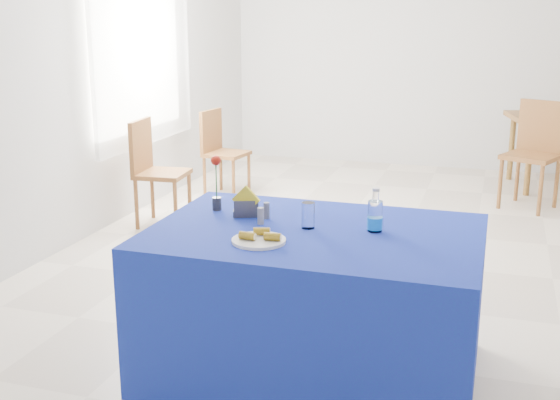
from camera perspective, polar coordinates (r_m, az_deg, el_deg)
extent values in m
plane|color=beige|center=(5.28, 9.16, -5.00)|extent=(7.00, 7.00, 0.00)
plane|color=silver|center=(8.45, 13.24, 11.98)|extent=(5.00, 0.00, 5.00)
plane|color=silver|center=(1.62, -7.86, 1.03)|extent=(5.00, 0.00, 5.00)
plane|color=silver|center=(5.87, -15.55, 10.68)|extent=(0.00, 7.00, 7.00)
cube|color=white|center=(6.53, -11.55, 12.62)|extent=(0.04, 1.50, 1.60)
cube|color=white|center=(6.50, -10.99, 12.64)|extent=(0.04, 1.75, 1.85)
cylinder|color=white|center=(3.25, -1.74, -3.31)|extent=(0.25, 0.25, 0.01)
cylinder|color=white|center=(3.44, 2.30, -1.26)|extent=(0.06, 0.06, 0.13)
cylinder|color=gray|center=(3.51, -1.58, -1.30)|extent=(0.03, 0.03, 0.08)
cylinder|color=#5D5D61|center=(3.60, -1.10, -0.87)|extent=(0.03, 0.03, 0.08)
cube|color=navy|center=(3.56, 2.78, -8.30)|extent=(1.60, 1.10, 0.76)
cylinder|color=white|center=(3.42, 7.73, -1.31)|extent=(0.07, 0.07, 0.15)
cylinder|color=#0D78ED|center=(3.43, 7.71, -1.87)|extent=(0.08, 0.08, 0.06)
cylinder|color=white|center=(3.39, 7.79, 0.31)|extent=(0.03, 0.03, 0.05)
cylinder|color=silver|center=(3.39, 7.81, 0.84)|extent=(0.04, 0.04, 0.01)
cube|color=#36363B|center=(3.65, -2.77, -1.08)|extent=(0.15, 0.10, 0.03)
cube|color=#3D3D42|center=(3.62, -2.76, -0.77)|extent=(0.12, 0.05, 0.09)
cube|color=#343439|center=(3.67, -2.78, -0.56)|extent=(0.12, 0.05, 0.09)
cube|color=yellow|center=(3.63, -2.78, 0.02)|extent=(0.15, 0.02, 0.15)
cylinder|color=#26262B|center=(3.78, -5.16, -0.30)|extent=(0.05, 0.05, 0.07)
cylinder|color=#175D20|center=(3.75, -5.20, 1.40)|extent=(0.01, 0.01, 0.22)
sphere|color=#AC190B|center=(3.72, -5.24, 3.22)|extent=(0.05, 0.05, 0.05)
cylinder|color=#97632C|center=(7.44, 19.57, 3.02)|extent=(0.06, 0.06, 0.71)
cylinder|color=olive|center=(8.10, 18.30, 4.05)|extent=(0.06, 0.06, 0.71)
cylinder|color=brown|center=(6.87, 17.46, 1.27)|extent=(0.04, 0.04, 0.48)
cylinder|color=brown|center=(6.73, 20.41, 0.73)|extent=(0.04, 0.04, 0.48)
cylinder|color=brown|center=(7.21, 18.72, 1.79)|extent=(0.04, 0.04, 0.48)
cylinder|color=brown|center=(7.08, 21.55, 1.30)|extent=(0.04, 0.04, 0.48)
cube|color=brown|center=(6.92, 19.72, 3.33)|extent=(0.59, 0.59, 0.04)
cube|color=brown|center=(7.06, 20.53, 5.63)|extent=(0.42, 0.22, 0.49)
cylinder|color=brown|center=(5.92, -8.49, -0.55)|extent=(0.03, 0.03, 0.44)
cylinder|color=brown|center=(6.23, -7.36, 0.29)|extent=(0.03, 0.03, 0.44)
cylinder|color=brown|center=(6.05, -11.59, -0.35)|extent=(0.03, 0.03, 0.44)
cylinder|color=brown|center=(6.36, -10.33, 0.46)|extent=(0.03, 0.03, 0.44)
cube|color=brown|center=(6.08, -9.54, 2.10)|extent=(0.44, 0.44, 0.04)
cube|color=brown|center=(6.10, -11.25, 4.35)|extent=(0.08, 0.41, 0.45)
cylinder|color=brown|center=(6.85, -3.80, 1.61)|extent=(0.03, 0.03, 0.41)
cylinder|color=brown|center=(7.13, -2.54, 2.16)|extent=(0.03, 0.03, 0.41)
cylinder|color=brown|center=(7.01, -6.15, 1.87)|extent=(0.03, 0.03, 0.41)
cylinder|color=brown|center=(7.29, -4.83, 2.40)|extent=(0.03, 0.03, 0.41)
cube|color=brown|center=(7.02, -4.37, 3.75)|extent=(0.43, 0.43, 0.04)
cube|color=brown|center=(7.07, -5.63, 5.63)|extent=(0.08, 0.38, 0.42)
cylinder|color=gold|center=(3.23, -2.67, -2.93)|extent=(0.08, 0.04, 0.04)
cylinder|color=beige|center=(3.22, -2.05, -3.01)|extent=(0.01, 0.03, 0.03)
cylinder|color=gold|center=(3.22, -0.62, -3.00)|extent=(0.08, 0.04, 0.04)
cylinder|color=beige|center=(3.21, 0.05, -3.05)|extent=(0.01, 0.03, 0.03)
cylinder|color=gold|center=(3.30, -1.51, -2.55)|extent=(0.08, 0.06, 0.04)
cylinder|color=beige|center=(3.30, -0.84, -2.55)|extent=(0.01, 0.03, 0.03)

